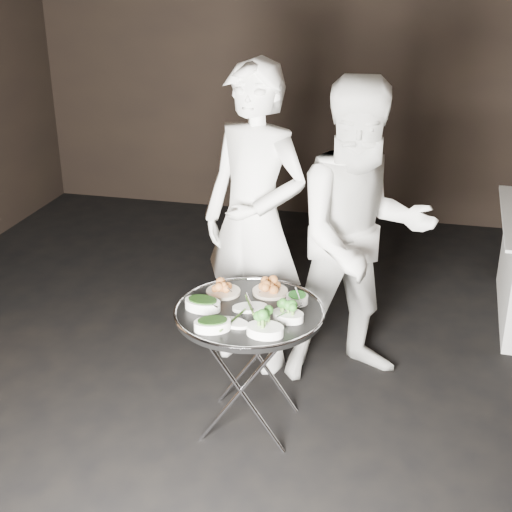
% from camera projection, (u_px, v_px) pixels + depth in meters
% --- Properties ---
extents(floor, '(6.00, 7.00, 0.05)m').
position_uv_depth(floor, '(265.00, 435.00, 3.88)').
color(floor, black).
rests_on(floor, ground).
extents(wall_back, '(6.00, 0.05, 3.00)m').
position_uv_depth(wall_back, '(352.00, 58.00, 6.42)').
color(wall_back, black).
rests_on(wall_back, floor).
extents(tray_stand, '(0.47, 0.40, 0.69)m').
position_uv_depth(tray_stand, '(249.00, 364.00, 3.76)').
color(tray_stand, silver).
rests_on(tray_stand, floor).
extents(serving_tray, '(0.77, 0.77, 0.04)m').
position_uv_depth(serving_tray, '(249.00, 312.00, 3.64)').
color(serving_tray, black).
rests_on(serving_tray, tray_stand).
extents(potato_plate_a, '(0.19, 0.19, 0.07)m').
position_uv_depth(potato_plate_a, '(223.00, 288.00, 3.80)').
color(potato_plate_a, beige).
rests_on(potato_plate_a, serving_tray).
extents(potato_plate_b, '(0.20, 0.20, 0.07)m').
position_uv_depth(potato_plate_b, '(270.00, 288.00, 3.80)').
color(potato_plate_b, beige).
rests_on(potato_plate_b, serving_tray).
extents(greens_bowl, '(0.12, 0.12, 0.07)m').
position_uv_depth(greens_bowl, '(297.00, 297.00, 3.70)').
color(greens_bowl, white).
rests_on(greens_bowl, serving_tray).
extents(asparagus_plate_a, '(0.21, 0.17, 0.04)m').
position_uv_depth(asparagus_plate_a, '(250.00, 306.00, 3.64)').
color(asparagus_plate_a, white).
rests_on(asparagus_plate_a, serving_tray).
extents(asparagus_plate_b, '(0.18, 0.13, 0.03)m').
position_uv_depth(asparagus_plate_b, '(233.00, 322.00, 3.49)').
color(asparagus_plate_b, white).
rests_on(asparagus_plate_b, serving_tray).
extents(spinach_bowl_a, '(0.20, 0.14, 0.08)m').
position_uv_depth(spinach_bowl_a, '(203.00, 303.00, 3.63)').
color(spinach_bowl_a, white).
rests_on(spinach_bowl_a, serving_tray).
extents(spinach_bowl_b, '(0.21, 0.18, 0.07)m').
position_uv_depth(spinach_bowl_b, '(212.00, 323.00, 3.44)').
color(spinach_bowl_b, white).
rests_on(spinach_bowl_b, serving_tray).
extents(broccoli_bowl_a, '(0.17, 0.14, 0.07)m').
position_uv_depth(broccoli_bowl_a, '(288.00, 314.00, 3.53)').
color(broccoli_bowl_a, white).
rests_on(broccoli_bowl_a, serving_tray).
extents(broccoli_bowl_b, '(0.18, 0.13, 0.08)m').
position_uv_depth(broccoli_bowl_b, '(265.00, 328.00, 3.39)').
color(broccoli_bowl_b, white).
rests_on(broccoli_bowl_b, serving_tray).
extents(serving_utensils, '(0.57, 0.43, 0.01)m').
position_uv_depth(serving_utensils, '(255.00, 296.00, 3.67)').
color(serving_utensils, silver).
rests_on(serving_utensils, serving_tray).
extents(waiter_left, '(0.80, 0.66, 1.87)m').
position_uv_depth(waiter_left, '(255.00, 221.00, 4.19)').
color(waiter_left, white).
rests_on(waiter_left, floor).
extents(waiter_right, '(1.08, 0.99, 1.81)m').
position_uv_depth(waiter_right, '(361.00, 236.00, 4.06)').
color(waiter_right, white).
rests_on(waiter_right, floor).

